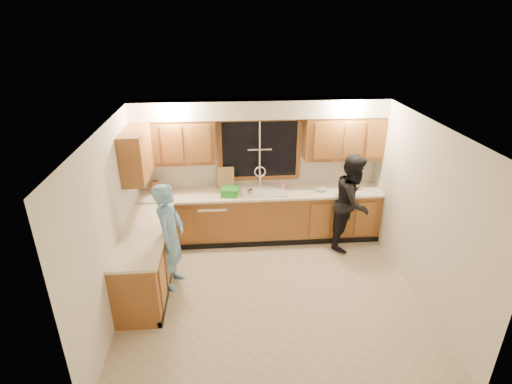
% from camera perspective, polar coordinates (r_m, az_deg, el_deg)
% --- Properties ---
extents(floor, '(4.20, 4.20, 0.00)m').
position_cam_1_polar(floor, '(6.06, 2.09, -14.25)').
color(floor, '#C4B397').
rests_on(floor, ground).
extents(ceiling, '(4.20, 4.20, 0.00)m').
position_cam_1_polar(ceiling, '(4.91, 2.54, 9.24)').
color(ceiling, silver).
extents(wall_back, '(4.20, 0.00, 4.20)m').
position_cam_1_polar(wall_back, '(7.09, 0.51, 3.44)').
color(wall_back, silver).
rests_on(wall_back, ground).
extents(wall_left, '(0.00, 3.80, 3.80)m').
position_cam_1_polar(wall_left, '(5.55, -19.87, -4.35)').
color(wall_left, silver).
rests_on(wall_left, ground).
extents(wall_right, '(0.00, 3.80, 3.80)m').
position_cam_1_polar(wall_right, '(5.98, 22.74, -2.71)').
color(wall_right, silver).
rests_on(wall_right, ground).
extents(base_cabinets_back, '(4.20, 0.60, 0.88)m').
position_cam_1_polar(base_cabinets_back, '(7.15, 0.69, -3.49)').
color(base_cabinets_back, '#92582A').
rests_on(base_cabinets_back, ground).
extents(base_cabinets_left, '(0.60, 1.90, 0.88)m').
position_cam_1_polar(base_cabinets_left, '(6.17, -15.31, -9.38)').
color(base_cabinets_left, '#92582A').
rests_on(base_cabinets_left, ground).
extents(countertop_back, '(4.20, 0.63, 0.04)m').
position_cam_1_polar(countertop_back, '(6.94, 0.73, -0.18)').
color(countertop_back, '#F4E5CD').
rests_on(countertop_back, base_cabinets_back).
extents(countertop_left, '(0.63, 1.90, 0.04)m').
position_cam_1_polar(countertop_left, '(5.93, -15.65, -5.67)').
color(countertop_left, '#F4E5CD').
rests_on(countertop_left, base_cabinets_left).
extents(upper_cabinets_left, '(1.35, 0.33, 0.75)m').
position_cam_1_polar(upper_cabinets_left, '(6.78, -11.53, 7.09)').
color(upper_cabinets_left, '#92582A').
rests_on(upper_cabinets_left, wall_back).
extents(upper_cabinets_right, '(1.35, 0.33, 0.75)m').
position_cam_1_polar(upper_cabinets_right, '(7.02, 12.41, 7.61)').
color(upper_cabinets_right, '#92582A').
rests_on(upper_cabinets_right, wall_back).
extents(upper_cabinets_return, '(0.33, 0.90, 0.75)m').
position_cam_1_polar(upper_cabinets_return, '(6.29, -16.75, 5.18)').
color(upper_cabinets_return, '#92582A').
rests_on(upper_cabinets_return, wall_left).
extents(soffit, '(4.20, 0.35, 0.30)m').
position_cam_1_polar(soffit, '(6.61, 0.68, 11.85)').
color(soffit, white).
rests_on(soffit, wall_back).
extents(window_frame, '(1.44, 0.03, 1.14)m').
position_cam_1_polar(window_frame, '(6.97, 0.52, 6.11)').
color(window_frame, black).
rests_on(window_frame, wall_back).
extents(sink, '(0.86, 0.52, 0.57)m').
position_cam_1_polar(sink, '(6.97, 0.71, -0.38)').
color(sink, silver).
rests_on(sink, countertop_back).
extents(dishwasher, '(0.60, 0.56, 0.82)m').
position_cam_1_polar(dishwasher, '(7.14, -6.12, -3.97)').
color(dishwasher, white).
rests_on(dishwasher, floor).
extents(stove, '(0.58, 0.75, 0.90)m').
position_cam_1_polar(stove, '(5.71, -16.28, -12.44)').
color(stove, white).
rests_on(stove, floor).
extents(man, '(0.50, 0.66, 1.64)m').
position_cam_1_polar(man, '(5.92, -12.17, -6.24)').
color(man, '#6FA7D2').
rests_on(man, floor).
extents(woman, '(0.98, 1.03, 1.67)m').
position_cam_1_polar(woman, '(6.96, 13.62, -1.38)').
color(woman, black).
rests_on(woman, floor).
extents(knife_block, '(0.15, 0.15, 0.22)m').
position_cam_1_polar(knife_block, '(7.08, -14.28, 0.70)').
color(knife_block, '#9D612B').
rests_on(knife_block, countertop_back).
extents(cutting_board, '(0.29, 0.11, 0.38)m').
position_cam_1_polar(cutting_board, '(7.04, -4.32, 2.02)').
color(cutting_board, tan).
rests_on(cutting_board, countertop_back).
extents(dish_crate, '(0.33, 0.32, 0.13)m').
position_cam_1_polar(dish_crate, '(6.80, -3.74, 0.06)').
color(dish_crate, '#259228').
rests_on(dish_crate, countertop_back).
extents(soap_bottle, '(0.10, 0.10, 0.18)m').
position_cam_1_polar(soap_bottle, '(7.02, 3.94, 1.04)').
color(soap_bottle, pink).
rests_on(soap_bottle, countertop_back).
extents(bowl, '(0.25, 0.25, 0.05)m').
position_cam_1_polar(bowl, '(7.07, 9.26, 0.37)').
color(bowl, silver).
rests_on(bowl, countertop_back).
extents(can_left, '(0.07, 0.07, 0.12)m').
position_cam_1_polar(can_left, '(6.72, -0.98, -0.26)').
color(can_left, beige).
rests_on(can_left, countertop_back).
extents(can_right, '(0.09, 0.09, 0.13)m').
position_cam_1_polar(can_right, '(6.75, -0.77, -0.14)').
color(can_right, beige).
rests_on(can_right, countertop_back).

